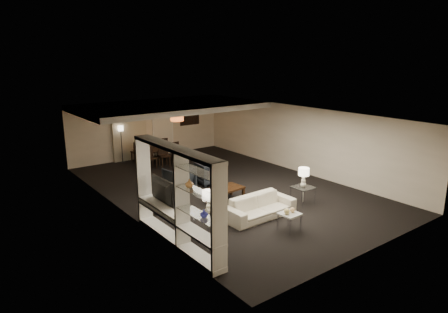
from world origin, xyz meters
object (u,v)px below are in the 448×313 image
object	(u,v)px
side_table_left	(209,223)
pendant_light	(177,118)
chair_nr	(177,153)
chair_fr	(162,148)
side_table_right	(303,195)
armchair_right	(209,173)
television	(159,191)
chair_nm	(164,155)
marble_table	(289,222)
floor_lamp	(122,144)
armchair_left	(179,179)
coffee_table	(225,194)
table_lamp_right	(304,177)
table_lamp_left	(209,202)
sofa	(260,207)
chair_fl	(137,151)
vase_blue	(204,213)
chair_fm	(150,149)
floor_speaker	(158,196)
dining_table	(157,156)
vase_amber	(189,183)
chair_nl	(151,158)

from	to	relation	value
side_table_left	pendant_light	bearing A→B (deg)	66.13
chair_nr	chair_fr	xyz separation A→B (m)	(0.00, 1.30, 0.00)
side_table_right	chair_nr	world-z (taller)	chair_nr
armchair_right	television	bearing A→B (deg)	45.45
side_table_left	chair_nm	bearing A→B (deg)	70.98
marble_table	floor_lamp	bearing A→B (deg)	94.46
chair_nm	chair_fr	xyz separation A→B (m)	(0.60, 1.30, 0.00)
armchair_left	coffee_table	bearing A→B (deg)	102.36
table_lamp_right	table_lamp_left	bearing A→B (deg)	180.00
table_lamp_left	marble_table	size ratio (longest dim) A/B	1.24
pendant_light	sofa	size ratio (longest dim) A/B	0.25
side_table_right	marble_table	xyz separation A→B (m)	(-1.70, -1.10, -0.03)
side_table_right	chair_fl	world-z (taller)	chair_fl
chair_nm	chair_fl	world-z (taller)	same
side_table_right	table_lamp_right	distance (m)	0.56
chair_nr	vase_blue	bearing A→B (deg)	-120.10
marble_table	chair_fm	size ratio (longest dim) A/B	0.54
chair_fr	floor_speaker	bearing A→B (deg)	66.47
armchair_right	table_lamp_right	world-z (taller)	table_lamp_right
armchair_left	side_table_right	distance (m)	4.02
dining_table	side_table_right	bearing A→B (deg)	-82.90
marble_table	vase_blue	world-z (taller)	vase_blue
dining_table	chair_fl	size ratio (longest dim) A/B	1.92
television	chair_fl	xyz separation A→B (m)	(2.45, 6.68, -0.62)
table_lamp_left	floor_lamp	xyz separation A→B (m)	(1.01, 7.74, -0.05)
side_table_right	table_lamp_left	distance (m)	3.45
vase_amber	floor_lamp	bearing A→B (deg)	76.94
sofa	chair_fr	distance (m)	7.59
chair_nm	chair_nl	bearing A→B (deg)	-173.01
chair_fm	chair_fr	world-z (taller)	same
dining_table	chair_fl	bearing A→B (deg)	129.43
armchair_right	chair_nl	xyz separation A→B (m)	(-0.76, 2.91, 0.06)
sofa	table_lamp_left	size ratio (longest dim) A/B	3.53
armchair_left	floor_speaker	world-z (taller)	floor_speaker
table_lamp_left	floor_lamp	size ratio (longest dim) A/B	0.38
armchair_right	floor_speaker	xyz separation A→B (m)	(-2.75, -1.46, 0.17)
marble_table	chair_fr	xyz separation A→B (m)	(1.04, 8.61, 0.20)
armchair_right	marble_table	bearing A→B (deg)	90.10
dining_table	chair_fm	distance (m)	0.67
chair_nr	television	bearing A→B (deg)	-127.81
armchair_left	television	size ratio (longest dim) A/B	0.79
pendant_light	table_lamp_left	world-z (taller)	pendant_light
vase_amber	vase_blue	bearing A→B (deg)	-90.00
chair_nr	chair_fm	xyz separation A→B (m)	(-0.60, 1.30, 0.00)
side_table_left	floor_speaker	world-z (taller)	floor_speaker
pendant_light	floor_lamp	size ratio (longest dim) A/B	0.34
side_table_right	vase_amber	distance (m)	4.60
sofa	chair_nr	xyz separation A→B (m)	(1.04, 6.21, 0.14)
chair_nm	armchair_left	bearing A→B (deg)	-102.70
armchair_left	dining_table	world-z (taller)	armchair_left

